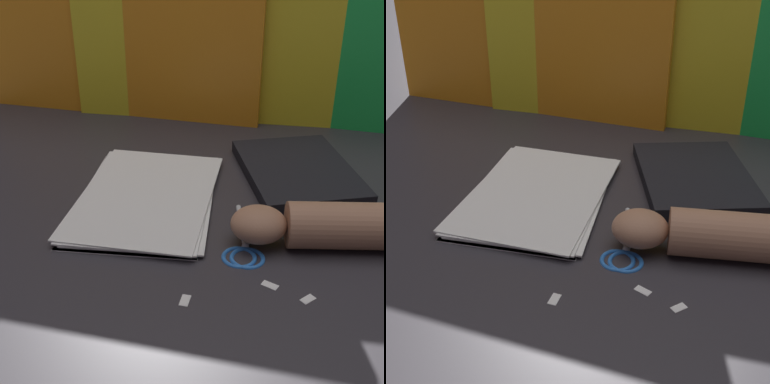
# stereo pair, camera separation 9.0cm
# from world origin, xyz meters

# --- Properties ---
(ground_plane) EXTENTS (6.00, 6.00, 0.00)m
(ground_plane) POSITION_xyz_m (0.00, 0.00, 0.00)
(ground_plane) COLOR #2D2B30
(backdrop_panel_left) EXTENTS (0.72, 0.07, 0.55)m
(backdrop_panel_left) POSITION_xyz_m (-0.27, 0.44, 0.28)
(backdrop_panel_left) COLOR orange
(backdrop_panel_left) RESTS_ON ground_plane
(backdrop_panel_center) EXTENTS (0.69, 0.03, 0.52)m
(backdrop_panel_center) POSITION_xyz_m (-0.02, 0.44, 0.26)
(backdrop_panel_center) COLOR yellow
(backdrop_panel_center) RESTS_ON ground_plane
(backdrop_panel_right) EXTENTS (0.59, 0.08, 0.37)m
(backdrop_panel_right) POSITION_xyz_m (0.30, 0.44, 0.19)
(backdrop_panel_right) COLOR green
(backdrop_panel_right) RESTS_ON ground_plane
(paper_stack) EXTENTS (0.27, 0.36, 0.02)m
(paper_stack) POSITION_xyz_m (-0.09, 0.03, 0.01)
(paper_stack) COLOR white
(paper_stack) RESTS_ON ground_plane
(book_closed) EXTENTS (0.28, 0.33, 0.02)m
(book_closed) POSITION_xyz_m (0.18, 0.17, 0.01)
(book_closed) COLOR black
(book_closed) RESTS_ON ground_plane
(scissors) EXTENTS (0.08, 0.19, 0.01)m
(scissors) POSITION_xyz_m (0.10, -0.09, 0.00)
(scissors) COLOR silver
(scissors) RESTS_ON ground_plane
(hand_forearm) EXTENTS (0.33, 0.12, 0.08)m
(hand_forearm) POSITION_xyz_m (0.24, -0.06, 0.04)
(hand_forearm) COLOR #A87556
(hand_forearm) RESTS_ON ground_plane
(paper_scrap_near) EXTENTS (0.02, 0.02, 0.00)m
(paper_scrap_near) POSITION_xyz_m (0.20, -0.20, 0.00)
(paper_scrap_near) COLOR white
(paper_scrap_near) RESTS_ON ground_plane
(paper_scrap_mid) EXTENTS (0.02, 0.03, 0.00)m
(paper_scrap_mid) POSITION_xyz_m (0.01, -0.12, 0.00)
(paper_scrap_mid) COLOR white
(paper_scrap_mid) RESTS_ON ground_plane
(paper_scrap_far) EXTENTS (0.03, 0.02, 0.00)m
(paper_scrap_far) POSITION_xyz_m (0.15, -0.18, 0.00)
(paper_scrap_far) COLOR white
(paper_scrap_far) RESTS_ON ground_plane
(paper_scrap_side) EXTENTS (0.01, 0.02, 0.00)m
(paper_scrap_side) POSITION_xyz_m (0.03, -0.23, 0.00)
(paper_scrap_side) COLOR white
(paper_scrap_side) RESTS_ON ground_plane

